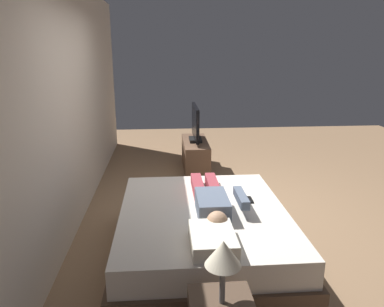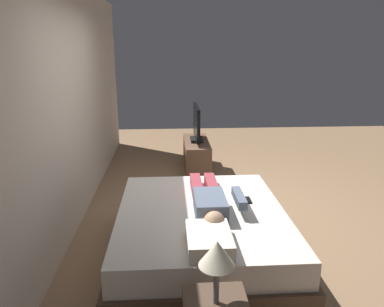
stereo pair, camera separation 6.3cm
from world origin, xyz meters
name	(u,v)px [view 2 (the right image)]	position (x,y,z in m)	size (l,w,h in m)	color
ground_plane	(220,214)	(0.00, 0.00, 0.00)	(10.00, 10.00, 0.00)	#8C6B4C
back_wall	(77,99)	(0.40, 1.75, 1.40)	(6.40, 0.10, 2.80)	beige
bed	(201,236)	(-1.02, 0.33, 0.26)	(1.97, 1.64, 0.54)	brown
pillow	(209,240)	(-1.68, 0.33, 0.60)	(0.48, 0.34, 0.12)	silver
person	(210,200)	(-0.99, 0.25, 0.62)	(1.26, 0.46, 0.18)	slate
remote	(248,200)	(-0.84, -0.16, 0.55)	(0.15, 0.04, 0.02)	black
tv_stand	(196,155)	(1.76, 0.17, 0.25)	(1.10, 0.40, 0.50)	brown
tv	(197,124)	(1.76, 0.17, 0.78)	(0.88, 0.20, 0.59)	black
lamp	(217,255)	(-2.30, 0.36, 0.85)	(0.22, 0.22, 0.42)	#59595B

